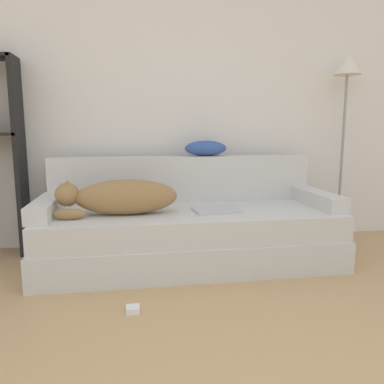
{
  "coord_description": "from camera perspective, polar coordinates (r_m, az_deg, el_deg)",
  "views": [
    {
      "loc": [
        -0.34,
        -0.61,
        1.0
      ],
      "look_at": [
        0.1,
        2.02,
        0.56
      ],
      "focal_mm": 35.0,
      "sensor_mm": 36.0,
      "label": 1
    }
  ],
  "objects": [
    {
      "name": "couch_backrest",
      "position": [
        3.15,
        -1.38,
        2.04
      ],
      "size": [
        2.16,
        0.15,
        0.38
      ],
      "color": "silver",
      "rests_on": "couch"
    },
    {
      "name": "dog",
      "position": [
        2.68,
        -10.95,
        -0.75
      ],
      "size": [
        0.84,
        0.26,
        0.25
      ],
      "color": "olive",
      "rests_on": "couch"
    },
    {
      "name": "floor_lamp",
      "position": [
        3.71,
        22.46,
        14.59
      ],
      "size": [
        0.24,
        0.24,
        1.68
      ],
      "color": "gray",
      "rests_on": "ground_plane"
    },
    {
      "name": "throw_pillow",
      "position": [
        3.18,
        2.1,
        6.67
      ],
      "size": [
        0.35,
        0.2,
        0.13
      ],
      "color": "#335199",
      "rests_on": "couch_backrest"
    },
    {
      "name": "couch_arm_left",
      "position": [
        2.83,
        -21.29,
        -2.12
      ],
      "size": [
        0.15,
        0.69,
        0.11
      ],
      "color": "silver",
      "rests_on": "couch"
    },
    {
      "name": "wall_back",
      "position": [
        3.39,
        -3.73,
        15.22
      ],
      "size": [
        7.11,
        0.06,
        2.7
      ],
      "color": "silver",
      "rests_on": "ground_plane"
    },
    {
      "name": "couch",
      "position": [
        2.87,
        -0.31,
        -6.79
      ],
      "size": [
        2.2,
        0.88,
        0.41
      ],
      "color": "silver",
      "rests_on": "ground_plane"
    },
    {
      "name": "couch_arm_right",
      "position": [
        3.13,
        18.6,
        -0.94
      ],
      "size": [
        0.15,
        0.69,
        0.11
      ],
      "color": "silver",
      "rests_on": "couch"
    },
    {
      "name": "laptop",
      "position": [
        2.77,
        3.7,
        -2.77
      ],
      "size": [
        0.34,
        0.26,
        0.02
      ],
      "rotation": [
        0.0,
        0.0,
        0.09
      ],
      "color": "#B7B7BC",
      "rests_on": "couch"
    },
    {
      "name": "power_adapter",
      "position": [
        2.21,
        -8.99,
        -17.24
      ],
      "size": [
        0.07,
        0.07,
        0.03
      ],
      "color": "white",
      "rests_on": "ground_plane"
    }
  ]
}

